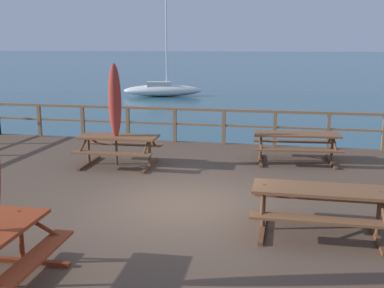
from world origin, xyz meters
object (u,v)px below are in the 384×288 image
at_px(patio_umbrella_tall_back_left, 115,101).
at_px(sailboat_distant, 163,90).
at_px(picnic_table_back_left, 119,144).
at_px(picnic_table_mid_centre, 296,141).
at_px(picnic_table_mid_right, 320,200).

relative_size(patio_umbrella_tall_back_left, sailboat_distant, 0.33).
height_order(patio_umbrella_tall_back_left, sailboat_distant, sailboat_distant).
distance_m(picnic_table_back_left, patio_umbrella_tall_back_left, 1.08).
bearing_deg(patio_umbrella_tall_back_left, picnic_table_back_left, -10.59).
distance_m(patio_umbrella_tall_back_left, sailboat_distant, 24.58).
distance_m(picnic_table_back_left, picnic_table_mid_centre, 4.58).
bearing_deg(patio_umbrella_tall_back_left, sailboat_distant, 102.49).
distance_m(picnic_table_mid_right, patio_umbrella_tall_back_left, 6.04).
bearing_deg(picnic_table_mid_centre, patio_umbrella_tall_back_left, -164.15).
xyz_separation_m(picnic_table_mid_right, patio_umbrella_tall_back_left, (-4.78, 3.52, 1.07)).
distance_m(picnic_table_back_left, sailboat_distant, 24.54).
relative_size(picnic_table_mid_centre, patio_umbrella_tall_back_left, 0.90).
bearing_deg(patio_umbrella_tall_back_left, picnic_table_mid_centre, 15.85).
xyz_separation_m(picnic_table_back_left, sailboat_distant, (-5.36, 23.93, -0.91)).
height_order(picnic_table_back_left, picnic_table_mid_centre, same).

